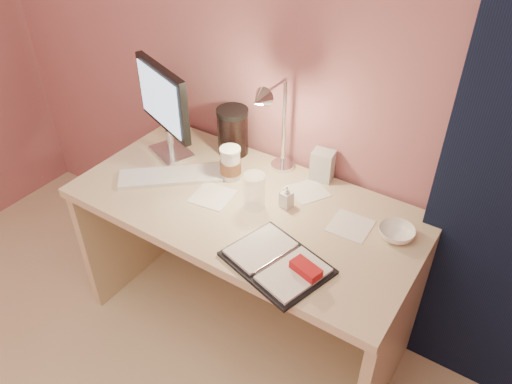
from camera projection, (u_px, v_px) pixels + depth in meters
The scene contains 14 objects.
desk at pixel (256, 235), 2.17m from camera, with size 1.40×0.70×0.73m.
monitor at pixel (166, 103), 2.12m from camera, with size 0.38×0.20×0.42m.
keyboard at pixel (171, 176), 2.11m from camera, with size 0.43×0.13×0.02m, color white.
planner at pixel (279, 263), 1.70m from camera, with size 0.40×0.34×0.05m.
paper_a at pixel (212, 196), 2.02m from camera, with size 0.15×0.15×0.00m, color silver.
paper_b at pixel (350, 226), 1.87m from camera, with size 0.15×0.15×0.00m, color silver.
paper_c at pixel (308, 191), 2.04m from camera, with size 0.14×0.14×0.00m, color silver.
coffee_cup at pixel (231, 164), 2.08m from camera, with size 0.09×0.09×0.14m.
clear_cup at pixel (254, 191), 1.92m from camera, with size 0.08×0.08×0.15m, color white.
bowl at pixel (396, 233), 1.81m from camera, with size 0.13×0.13×0.04m, color white.
lotion_bottle at pixel (286, 196), 1.94m from camera, with size 0.04×0.04×0.10m, color white.
dark_jar at pixel (233, 133), 2.23m from camera, with size 0.14×0.14×0.19m, color black.
product_box at pixel (323, 165), 2.07m from camera, with size 0.09×0.07×0.13m, color silver.
desk_lamp at pixel (271, 123), 1.94m from camera, with size 0.10×0.27×0.44m.
Camera 1 is at (0.89, 0.10, 1.96)m, focal length 35.00 mm.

